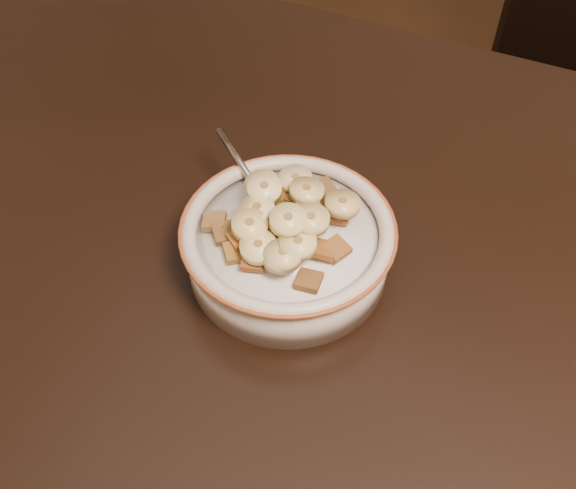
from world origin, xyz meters
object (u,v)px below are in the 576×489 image
at_px(table, 380,324).
at_px(cereal_bowl, 288,250).
at_px(chair, 572,141).
at_px(spoon, 272,210).

xyz_separation_m(table, cereal_bowl, (-0.10, 0.01, 0.04)).
relative_size(table, cereal_bowl, 7.65).
bearing_deg(chair, table, -123.79).
relative_size(table, spoon, 31.89).
distance_m(chair, cereal_bowl, 0.82).
bearing_deg(spoon, chair, -166.99).
distance_m(table, chair, 0.79).
relative_size(chair, spoon, 20.52).
bearing_deg(chair, cereal_bowl, -131.32).
distance_m(table, spoon, 0.14).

